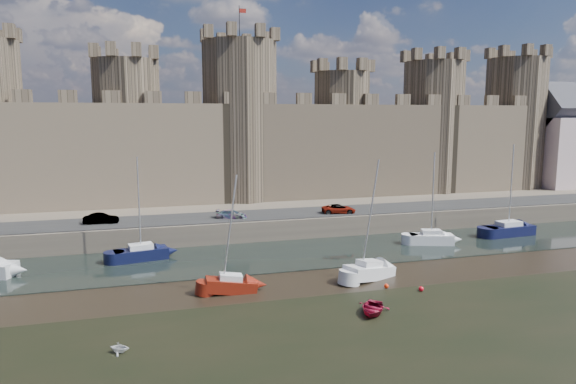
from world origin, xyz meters
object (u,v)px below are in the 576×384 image
Objects in this scene: sailboat_2 at (431,238)px; sailboat_5 at (369,270)px; sailboat_3 at (508,229)px; car_1 at (101,219)px; car_2 at (232,214)px; sailboat_4 at (231,284)px; car_3 at (339,209)px; sailboat_1 at (141,253)px.

sailboat_5 is (-12.23, -9.60, -0.06)m from sailboat_2.
car_1 is at bearing 165.52° from sailboat_3.
sailboat_3 reaches higher than car_1.
sailboat_4 reaches higher than car_2.
sailboat_3 is 26.29m from sailboat_5.
car_3 is (28.64, -1.44, -0.04)m from car_1.
car_2 is at bearing 97.52° from car_3.
sailboat_5 is (24.53, -19.70, -2.35)m from car_1.
sailboat_4 is at bearing -167.33° from sailboat_3.
car_1 is at bearing 118.99° from sailboat_5.
sailboat_2 is at bearing -100.95° from car_1.
car_1 reaches higher than car_3.
car_2 is (14.98, -0.93, -0.10)m from car_1.
car_3 is at bearing 55.07° from sailboat_5.
sailboat_3 is (19.80, -7.33, -2.24)m from car_3.
sailboat_3 is (11.68, 1.33, 0.01)m from sailboat_2.
sailboat_5 is at bearing 176.95° from car_3.
sailboat_5 is at bearing -134.75° from car_2.
sailboat_2 is at bearing -127.21° from car_3.
car_2 is 19.42m from sailboat_4.
car_3 is at bearing 155.46° from sailboat_3.
sailboat_3 is at bearing 2.33° from sailboat_5.
sailboat_1 reaches higher than car_1.
sailboat_3 reaches higher than sailboat_1.
car_3 is 25.20m from sailboat_4.
sailboat_3 is 1.13× the size of sailboat_4.
sailboat_1 is 44.11m from sailboat_3.
sailboat_1 is 14.16m from sailboat_4.
sailboat_4 is at bearing -171.57° from car_2.
sailboat_1 is 1.00× the size of sailboat_2.
car_1 is at bearing 108.53° from sailboat_1.
sailboat_1 reaches higher than car_3.
sailboat_2 is (21.78, -9.17, -2.19)m from car_2.
car_3 is 25.22m from sailboat_1.
car_3 is at bearing -73.84° from car_2.
car_3 is 0.38× the size of sailboat_3.
sailboat_4 is (-36.76, -11.16, -0.11)m from sailboat_3.
sailboat_4 is (-3.30, -18.99, -2.29)m from car_2.
car_2 is 23.73m from sailboat_2.
sailboat_2 reaches higher than sailboat_4.
sailboat_1 is at bearing 127.27° from sailboat_5.
car_1 is 0.36× the size of sailboat_2.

